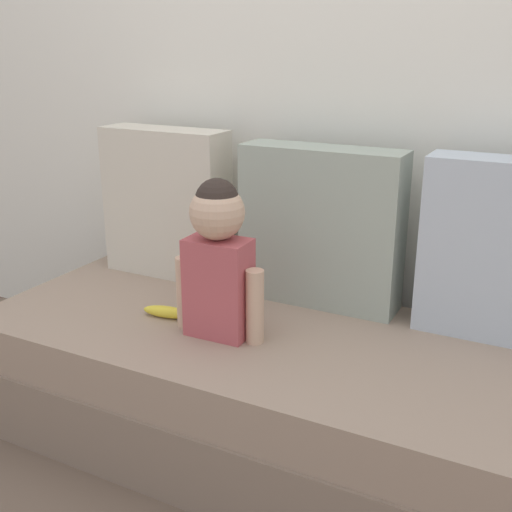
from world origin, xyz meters
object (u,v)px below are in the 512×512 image
object	(u,v)px
couch	(280,392)
banana	(167,312)
throw_pillow_left	(167,203)
toddler	(218,255)
throw_pillow_center	(321,227)

from	to	relation	value
couch	banana	world-z (taller)	banana
couch	throw_pillow_left	world-z (taller)	throw_pillow_left
couch	toddler	xyz separation A→B (m)	(-0.18, -0.08, 0.47)
throw_pillow_left	banana	size ratio (longest dim) A/B	3.37
throw_pillow_left	throw_pillow_center	xyz separation A→B (m)	(0.64, 0.00, -0.01)
couch	banana	distance (m)	0.46
toddler	couch	bearing A→B (deg)	24.72
throw_pillow_left	throw_pillow_center	distance (m)	0.64
throw_pillow_left	banana	bearing A→B (deg)	-56.43
throw_pillow_center	throw_pillow_left	bearing A→B (deg)	180.00
banana	couch	bearing A→B (deg)	8.08
banana	toddler	bearing A→B (deg)	-6.43
throw_pillow_center	toddler	xyz separation A→B (m)	(-0.18, -0.39, -0.01)
couch	throw_pillow_center	xyz separation A→B (m)	(0.00, 0.31, 0.48)
couch	banana	xyz separation A→B (m)	(-0.40, -0.06, 0.23)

